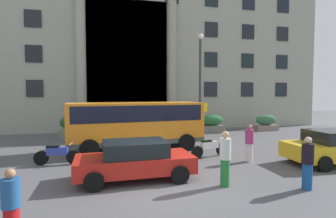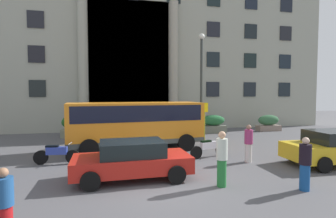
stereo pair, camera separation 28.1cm
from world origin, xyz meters
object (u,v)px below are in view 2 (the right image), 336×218
(hedge_planter_entrance_left, at_px, (74,127))
(pedestrian_woman_dark_dress, at_px, (222,159))
(bus_stop_sign, at_px, (205,117))
(motorcycle_near_kerb, at_px, (208,148))
(motorcycle_far_end, at_px, (56,154))
(hedge_planter_west, at_px, (213,124))
(hedge_planter_east, at_px, (268,123))
(orange_minibus, at_px, (136,121))
(white_taxi_kerbside, at_px, (132,159))
(lamppost_plaza_centre, at_px, (201,77))
(pedestrian_woman_with_bag, at_px, (305,164))
(pedestrian_man_crossing, at_px, (4,205))
(pedestrian_child_trailing, at_px, (249,143))

(hedge_planter_entrance_left, distance_m, pedestrian_woman_dark_dress, 12.79)
(bus_stop_sign, distance_m, motorcycle_near_kerb, 4.65)
(motorcycle_far_end, bearing_deg, hedge_planter_west, 41.43)
(hedge_planter_east, xyz_separation_m, hedge_planter_west, (-4.91, -0.16, 0.04))
(orange_minibus, relative_size, white_taxi_kerbside, 1.75)
(lamppost_plaza_centre, bearing_deg, pedestrian_woman_with_bag, -91.45)
(hedge_planter_entrance_left, xyz_separation_m, pedestrian_man_crossing, (0.42, -13.34, 0.01))
(pedestrian_woman_dark_dress, bearing_deg, pedestrian_child_trailing, 73.75)
(hedge_planter_east, xyz_separation_m, motorcycle_far_end, (-14.96, -7.29, -0.18))
(hedge_planter_entrance_left, relative_size, motorcycle_far_end, 0.88)
(pedestrian_woman_dark_dress, distance_m, pedestrian_man_crossing, 5.96)
(bus_stop_sign, height_order, white_taxi_kerbside, bus_stop_sign)
(motorcycle_far_end, bearing_deg, bus_stop_sign, 32.34)
(pedestrian_woman_dark_dress, height_order, pedestrian_man_crossing, pedestrian_woman_dark_dress)
(hedge_planter_west, relative_size, motorcycle_far_end, 1.03)
(motorcycle_near_kerb, relative_size, pedestrian_woman_dark_dress, 1.11)
(orange_minibus, relative_size, hedge_planter_east, 3.74)
(pedestrian_woman_with_bag, xyz_separation_m, pedestrian_woman_dark_dress, (-2.38, 0.87, 0.08))
(hedge_planter_east, bearing_deg, hedge_planter_west, -178.17)
(motorcycle_near_kerb, distance_m, pedestrian_woman_with_bag, 4.91)
(pedestrian_woman_dark_dress, bearing_deg, motorcycle_far_end, 171.47)
(pedestrian_woman_dark_dress, bearing_deg, hedge_planter_east, 77.69)
(pedestrian_man_crossing, xyz_separation_m, lamppost_plaza_centre, (8.24, 11.52, 3.43))
(hedge_planter_west, height_order, pedestrian_woman_dark_dress, pedestrian_woman_dark_dress)
(motorcycle_near_kerb, bearing_deg, hedge_planter_east, 26.15)
(pedestrian_woman_with_bag, bearing_deg, bus_stop_sign, 113.88)
(pedestrian_woman_dark_dress, relative_size, pedestrian_child_trailing, 1.09)
(hedge_planter_east, relative_size, pedestrian_man_crossing, 1.26)
(hedge_planter_east, distance_m, pedestrian_man_crossing, 19.93)
(hedge_planter_entrance_left, bearing_deg, pedestrian_child_trailing, -45.73)
(bus_stop_sign, xyz_separation_m, motorcycle_far_end, (-8.22, -4.06, -1.07))
(orange_minibus, xyz_separation_m, pedestrian_man_crossing, (-3.42, -8.35, -0.78))
(hedge_planter_entrance_left, bearing_deg, white_taxi_kerbside, -71.80)
(motorcycle_near_kerb, distance_m, lamppost_plaza_centre, 6.95)
(hedge_planter_west, bearing_deg, pedestrian_man_crossing, -126.54)
(hedge_planter_entrance_left, bearing_deg, hedge_planter_east, 0.31)
(motorcycle_near_kerb, bearing_deg, white_taxi_kerbside, -164.02)
(bus_stop_sign, xyz_separation_m, pedestrian_woman_with_bag, (-0.02, -9.00, -0.69))
(pedestrian_woman_with_bag, bearing_deg, hedge_planter_entrance_left, 148.70)
(orange_minibus, distance_m, hedge_planter_west, 8.12)
(hedge_planter_west, distance_m, motorcycle_near_kerb, 8.05)
(pedestrian_child_trailing, bearing_deg, pedestrian_man_crossing, 110.66)
(pedestrian_woman_with_bag, relative_size, pedestrian_child_trailing, 1.01)
(motorcycle_far_end, bearing_deg, pedestrian_child_trailing, -3.97)
(hedge_planter_east, xyz_separation_m, pedestrian_woman_dark_dress, (-9.14, -11.36, 0.28))
(pedestrian_woman_dark_dress, relative_size, lamppost_plaza_centre, 0.25)
(orange_minibus, height_order, lamppost_plaza_centre, lamppost_plaza_centre)
(pedestrian_woman_with_bag, height_order, pedestrian_man_crossing, pedestrian_woman_with_bag)
(hedge_planter_east, xyz_separation_m, hedge_planter_entrance_left, (-15.16, -0.08, 0.12))
(hedge_planter_west, bearing_deg, lamppost_plaza_centre, -132.30)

